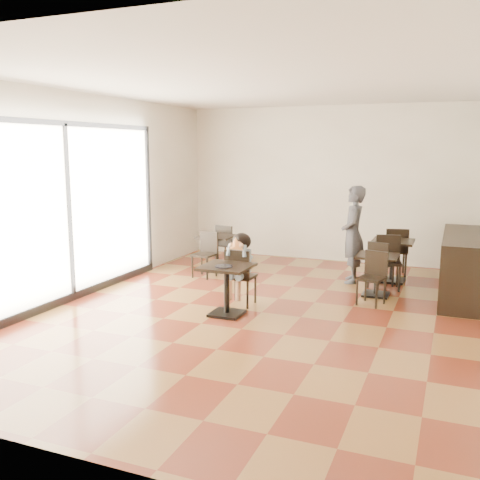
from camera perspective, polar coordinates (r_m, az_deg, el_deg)
The scene contains 22 objects.
floor at distance 7.79m, azimuth 2.32°, elevation -7.71°, with size 6.00×8.00×0.01m, color brown.
ceiling at distance 7.48m, azimuth 2.50°, elevation 16.38°, with size 6.00×8.00×0.01m, color silver.
wall_back at distance 11.30m, azimuth 9.30°, elevation 5.89°, with size 6.00×0.01×3.20m, color white.
wall_front at distance 3.97m, azimuth -17.47°, elevation -1.38°, with size 6.00×0.01×3.20m, color white.
wall_left at distance 8.93m, azimuth -16.10°, elevation 4.65°, with size 0.01×8.00×3.20m, color white.
storefront_window at distance 8.54m, azimuth -17.94°, elevation 2.99°, with size 0.04×4.50×2.60m, color white.
child_table at distance 7.57m, azimuth -1.43°, elevation -5.38°, with size 0.68×0.68×0.72m, color black, non-canonical shape.
child_chair at distance 8.05m, azimuth 0.13°, elevation -3.93°, with size 0.39×0.39×0.86m, color black, non-canonical shape.
child at distance 8.02m, azimuth 0.13°, elevation -3.16°, with size 0.39×0.54×1.09m, color gray, non-canonical shape.
plate at distance 7.40m, azimuth -1.75°, elevation -2.82°, with size 0.24×0.24×0.01m, color black.
pizza_slice at distance 7.77m, azimuth -0.39°, elevation -0.58°, with size 0.25×0.19×0.06m, color #D1B86F, non-canonical shape.
adult_patron at distance 9.53m, azimuth 11.96°, elevation 0.58°, with size 0.62×0.41×1.70m, color #3E3E44.
cafe_table_mid at distance 8.83m, azimuth 14.34°, elevation -3.66°, with size 0.63×0.63×0.67m, color black, non-canonical shape.
cafe_table_left at distance 10.28m, azimuth -2.49°, elevation -1.43°, with size 0.65×0.65×0.69m, color black, non-canonical shape.
cafe_table_back at distance 9.82m, azimuth 15.91°, elevation -2.16°, with size 0.70×0.70×0.74m, color black, non-canonical shape.
chair_mid_a at distance 9.35m, azimuth 14.83°, elevation -2.52°, with size 0.36×0.36×0.80m, color black, non-canonical shape.
chair_mid_b at distance 8.28m, azimuth 13.84°, elevation -4.04°, with size 0.36×0.36×0.80m, color black, non-canonical shape.
chair_left_a at distance 10.76m, azimuth -1.28°, elevation -0.54°, with size 0.37×0.37×0.83m, color black, non-canonical shape.
chair_left_b at distance 9.78m, azimuth -3.83°, elevation -1.60°, with size 0.37×0.37×0.83m, color black, non-canonical shape.
chair_back_a at distance 10.34m, azimuth 16.27°, elevation -1.16°, with size 0.40×0.40×0.89m, color black, non-canonical shape.
chair_back_b at distance 9.27m, azimuth 15.55°, elevation -2.37°, with size 0.40×0.40×0.89m, color black, non-canonical shape.
service_counter at distance 9.18m, azimuth 22.57°, elevation -2.54°, with size 0.60×2.40×1.00m, color black.
Camera 1 is at (2.50, -6.99, 2.33)m, focal length 40.00 mm.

